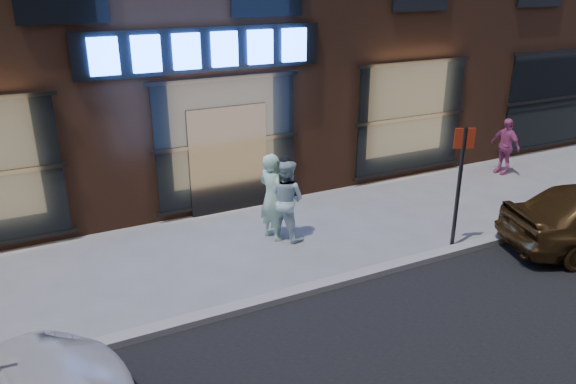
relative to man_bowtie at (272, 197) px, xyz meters
name	(u,v)px	position (x,y,z in m)	size (l,w,h in m)	color
ground	(313,291)	(-0.26, -2.20, -0.90)	(90.00, 90.00, 0.00)	slate
curb	(313,288)	(-0.26, -2.20, -0.84)	(60.00, 0.25, 0.12)	gray
man_bowtie	(272,197)	(0.00, 0.00, 0.00)	(0.66, 0.43, 1.80)	#C2FFE6
man_cap	(286,199)	(0.25, -0.11, -0.06)	(0.81, 0.63, 1.67)	white
passerby	(505,146)	(7.24, 0.85, -0.14)	(0.88, 0.37, 1.51)	#C04F8E
sign_post	(460,177)	(3.01, -1.95, 0.57)	(0.37, 0.18, 2.44)	#262628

